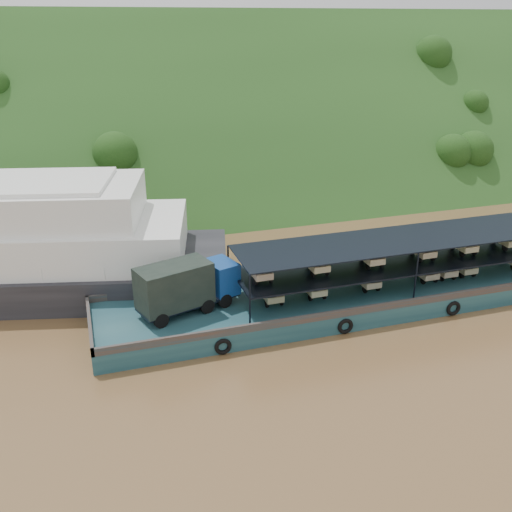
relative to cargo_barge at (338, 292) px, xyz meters
name	(u,v)px	position (x,y,z in m)	size (l,w,h in m)	color
ground	(297,312)	(-2.98, 0.14, -1.13)	(160.00, 160.00, 0.00)	brown
hillside	(191,181)	(-2.98, 36.14, -1.13)	(140.00, 28.00, 28.00)	#1C3A15
cargo_barge	(338,292)	(0.00, 0.00, 0.00)	(35.00, 7.18, 4.54)	#123441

